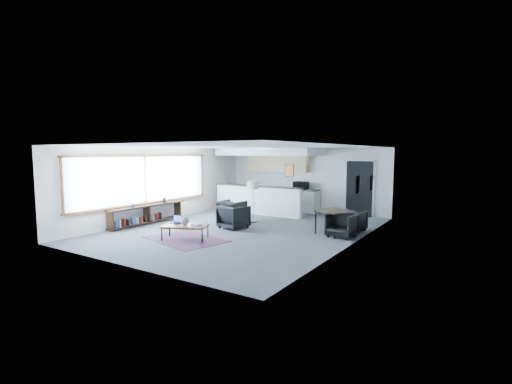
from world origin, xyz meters
The scene contains 21 objects.
room centered at (0.00, 0.00, 1.30)m, with size 7.02×9.02×2.62m.
window centered at (-3.46, -0.90, 1.46)m, with size 0.10×5.95×1.66m.
console centered at (-3.30, -1.05, 0.33)m, with size 0.35×3.00×0.80m.
kitchenette centered at (-1.20, 3.71, 1.38)m, with size 4.20×1.96×2.60m.
doorway centered at (2.30, 4.42, 1.07)m, with size 1.10×0.12×2.15m.
track_light centered at (-0.59, 2.20, 2.53)m, with size 1.60×0.07×0.15m.
wall_art_lower centered at (3.47, 0.40, 1.55)m, with size 0.03×0.38×0.48m.
wall_art_upper centered at (3.47, 1.70, 1.50)m, with size 0.03×0.34×0.44m.
kilim_rug centered at (-0.60, -1.99, 0.01)m, with size 2.49×1.97×0.01m.
coffee_table centered at (-0.60, -1.99, 0.37)m, with size 1.40×1.11×0.40m.
laptop centered at (-1.03, -1.90, 0.47)m, with size 0.31×0.25×0.22m.
ceramic_pot centered at (-0.58, -2.02, 0.53)m, with size 0.25×0.25×0.25m.
book_stack centered at (-0.18, -1.98, 0.44)m, with size 0.33×0.29×0.09m.
coaster centered at (-0.43, -2.18, 0.41)m, with size 0.11×0.11×0.01m.
armchair_left centered at (-1.13, 0.92, 0.41)m, with size 0.80×0.75×0.83m, color black.
armchair_right centered at (-0.36, -0.03, 0.41)m, with size 0.80×0.75×0.82m, color black.
floor_lamp centered at (-0.43, 1.21, 1.25)m, with size 0.47×0.47×1.43m.
dining_table centered at (2.67, 0.84, 0.66)m, with size 1.13×1.13×0.73m.
dining_chair_near centered at (2.97, 0.63, 0.32)m, with size 0.62×0.58×0.64m, color black.
dining_chair_far centered at (2.97, 1.64, 0.31)m, with size 0.60×0.56×0.62m, color black.
microwave centered at (-0.03, 4.15, 1.12)m, with size 0.58×0.32×0.39m, color black.
Camera 1 is at (6.53, -9.47, 2.40)m, focal length 26.00 mm.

